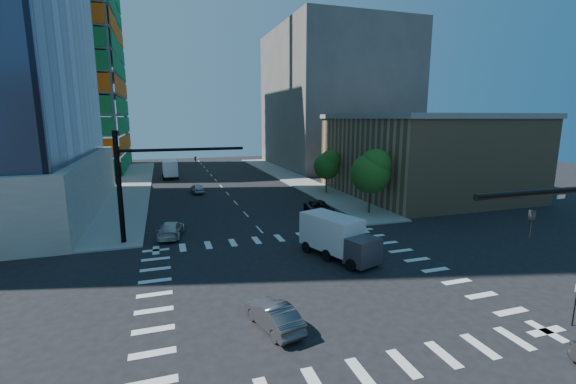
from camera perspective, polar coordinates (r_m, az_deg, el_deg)
name	(u,v)px	position (r m, az deg, el deg)	size (l,w,h in m)	color
ground	(305,281)	(24.83, 2.60, -13.08)	(160.00, 160.00, 0.00)	black
road_markings	(305,281)	(24.83, 2.60, -13.07)	(20.00, 20.00, 0.01)	silver
sidewalk_ne	(291,178)	(65.34, 0.50, 2.10)	(5.00, 60.00, 0.15)	#97958F
sidewalk_nw	(134,186)	(62.17, -21.91, 0.85)	(5.00, 60.00, 0.15)	#97958F
construction_building	(42,36)	(86.57, -32.65, 18.93)	(25.16, 34.50, 70.60)	slate
commercial_building	(423,154)	(54.61, 19.37, 5.29)	(20.50, 22.50, 10.60)	#9C7E5A
bg_building_ne	(334,99)	(83.97, 6.82, 13.51)	(24.00, 30.00, 28.00)	#5D5853
signal_mast_nw	(139,176)	(33.08, -21.24, 2.18)	(10.20, 0.40, 9.00)	black
tree_south	(372,171)	(41.11, 12.36, 3.11)	(4.16, 4.16, 6.82)	#382316
tree_north	(328,164)	(51.93, 5.93, 4.11)	(3.54, 3.52, 5.78)	#382316
no_parking_sign	(576,300)	(24.02, 36.86, -12.63)	(0.30, 0.06, 2.20)	black
car_nb_far	(319,208)	(40.77, 4.62, -2.41)	(2.38, 5.17, 1.44)	black
car_sb_near	(171,229)	(34.76, -16.91, -5.30)	(1.86, 4.58, 1.33)	#BBBBBB
car_sb_mid	(197,188)	(53.94, -13.28, 0.53)	(1.51, 3.76, 1.28)	#B7B9BF
car_sb_cross	(273,315)	(19.67, -2.16, -17.79)	(1.37, 3.93, 1.29)	#484A4D
box_truck_near	(340,241)	(28.32, 7.72, -7.19)	(4.21, 6.25, 3.02)	black
box_truck_far	(170,170)	(68.79, -17.11, 3.14)	(2.67, 5.90, 3.06)	black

